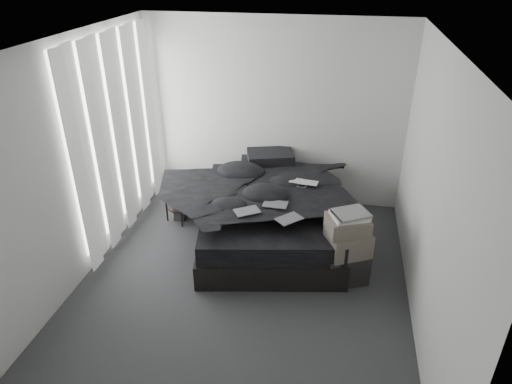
% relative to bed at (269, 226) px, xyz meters
% --- Properties ---
extents(floor, '(3.60, 4.20, 0.01)m').
position_rel_bed_xyz_m(floor, '(-0.13, -1.02, -0.15)').
color(floor, '#313234').
rests_on(floor, ground).
extents(ceiling, '(3.60, 4.20, 0.01)m').
position_rel_bed_xyz_m(ceiling, '(-0.13, -1.02, 2.45)').
color(ceiling, white).
rests_on(ceiling, ground).
extents(wall_back, '(3.60, 0.01, 2.60)m').
position_rel_bed_xyz_m(wall_back, '(-0.13, 1.08, 1.15)').
color(wall_back, silver).
rests_on(wall_back, ground).
extents(wall_front, '(3.60, 0.01, 2.60)m').
position_rel_bed_xyz_m(wall_front, '(-0.13, -3.12, 1.15)').
color(wall_front, silver).
rests_on(wall_front, ground).
extents(wall_left, '(0.01, 4.20, 2.60)m').
position_rel_bed_xyz_m(wall_left, '(-1.93, -1.02, 1.15)').
color(wall_left, silver).
rests_on(wall_left, ground).
extents(wall_right, '(0.01, 4.20, 2.60)m').
position_rel_bed_xyz_m(wall_right, '(1.67, -1.02, 1.15)').
color(wall_right, silver).
rests_on(wall_right, ground).
extents(window_left, '(0.02, 2.00, 2.30)m').
position_rel_bed_xyz_m(window_left, '(-1.91, -0.12, 1.20)').
color(window_left, white).
rests_on(window_left, wall_left).
extents(curtain_left, '(0.06, 2.12, 2.48)m').
position_rel_bed_xyz_m(curtain_left, '(-1.86, -0.12, 1.13)').
color(curtain_left, white).
rests_on(curtain_left, wall_left).
extents(bed, '(2.06, 2.49, 0.30)m').
position_rel_bed_xyz_m(bed, '(0.00, 0.00, 0.00)').
color(bed, black).
rests_on(bed, floor).
extents(mattress, '(1.98, 2.41, 0.24)m').
position_rel_bed_xyz_m(mattress, '(0.00, 0.00, 0.27)').
color(mattress, black).
rests_on(mattress, bed).
extents(duvet, '(1.96, 2.16, 0.26)m').
position_rel_bed_xyz_m(duvet, '(0.01, -0.05, 0.52)').
color(duvet, black).
rests_on(duvet, mattress).
extents(pillow_lower, '(0.74, 0.57, 0.15)m').
position_rel_bed_xyz_m(pillow_lower, '(-0.21, 0.84, 0.46)').
color(pillow_lower, black).
rests_on(pillow_lower, mattress).
extents(pillow_upper, '(0.72, 0.59, 0.14)m').
position_rel_bed_xyz_m(pillow_upper, '(-0.13, 0.83, 0.61)').
color(pillow_upper, black).
rests_on(pillow_upper, pillow_lower).
extents(laptop, '(0.38, 0.27, 0.03)m').
position_rel_bed_xyz_m(laptop, '(0.39, 0.13, 0.66)').
color(laptop, silver).
rests_on(laptop, duvet).
extents(comic_a, '(0.33, 0.30, 0.01)m').
position_rel_bed_xyz_m(comic_a, '(-0.16, -0.63, 0.65)').
color(comic_a, black).
rests_on(comic_a, duvet).
extents(comic_b, '(0.28, 0.19, 0.01)m').
position_rel_bed_xyz_m(comic_b, '(0.13, -0.41, 0.66)').
color(comic_b, black).
rests_on(comic_b, duvet).
extents(comic_c, '(0.33, 0.33, 0.01)m').
position_rel_bed_xyz_m(comic_c, '(0.33, -0.70, 0.66)').
color(comic_c, black).
rests_on(comic_c, duvet).
extents(side_stand, '(0.47, 0.47, 0.66)m').
position_rel_bed_xyz_m(side_stand, '(-1.26, 0.18, 0.18)').
color(side_stand, black).
rests_on(side_stand, floor).
extents(papers, '(0.29, 0.25, 0.01)m').
position_rel_bed_xyz_m(papers, '(-1.26, 0.17, 0.52)').
color(papers, white).
rests_on(papers, side_stand).
extents(floor_books, '(0.15, 0.21, 0.15)m').
position_rel_bed_xyz_m(floor_books, '(-1.29, 0.22, -0.08)').
color(floor_books, black).
rests_on(floor_books, floor).
extents(box_lower, '(0.59, 0.53, 0.35)m').
position_rel_bed_xyz_m(box_lower, '(0.97, -0.70, 0.03)').
color(box_lower, black).
rests_on(box_lower, floor).
extents(box_mid, '(0.56, 0.52, 0.27)m').
position_rel_bed_xyz_m(box_mid, '(0.98, -0.71, 0.34)').
color(box_mid, '#5D5449').
rests_on(box_mid, box_lower).
extents(box_upper, '(0.52, 0.47, 0.19)m').
position_rel_bed_xyz_m(box_upper, '(0.96, -0.70, 0.57)').
color(box_upper, '#5D5449').
rests_on(box_upper, box_mid).
extents(art_book_white, '(0.45, 0.41, 0.04)m').
position_rel_bed_xyz_m(art_book_white, '(0.97, -0.70, 0.68)').
color(art_book_white, silver).
rests_on(art_book_white, box_upper).
extents(art_book_snake, '(0.44, 0.42, 0.03)m').
position_rel_bed_xyz_m(art_book_snake, '(0.98, -0.71, 0.71)').
color(art_book_snake, silver).
rests_on(art_book_snake, art_book_white).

